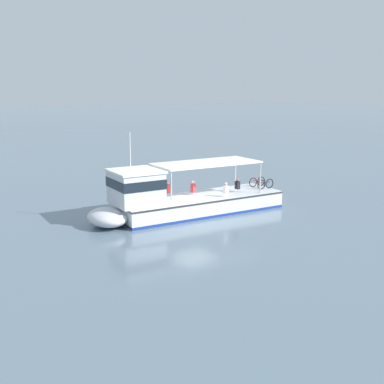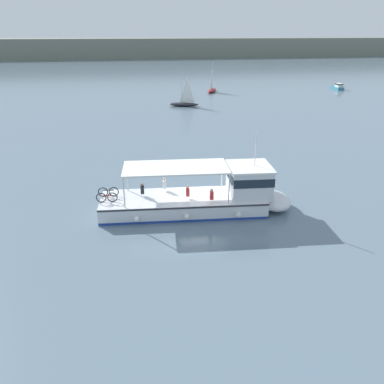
% 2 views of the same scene
% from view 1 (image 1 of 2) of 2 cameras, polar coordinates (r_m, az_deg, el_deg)
% --- Properties ---
extents(ground_plane, '(400.00, 400.00, 0.00)m').
position_cam_1_polar(ground_plane, '(28.93, 0.18, -3.17)').
color(ground_plane, slate).
extents(ferry_main, '(13.00, 4.33, 5.32)m').
position_cam_1_polar(ferry_main, '(29.25, -1.71, -0.95)').
color(ferry_main, silver).
rests_on(ferry_main, ground).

